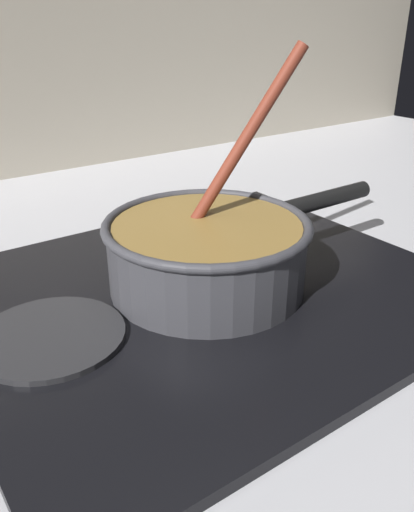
% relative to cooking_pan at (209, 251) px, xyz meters
% --- Properties ---
extents(ground, '(2.40, 1.60, 0.04)m').
position_rel_cooking_pan_xyz_m(ground, '(-0.01, -0.16, -0.08)').
color(ground, '#B7B7BC').
extents(backsplash_wall, '(2.40, 0.02, 0.55)m').
position_rel_cooking_pan_xyz_m(backsplash_wall, '(-0.01, 0.63, 0.22)').
color(backsplash_wall, '#B2A893').
rests_on(backsplash_wall, ground).
extents(hob_plate, '(0.56, 0.48, 0.01)m').
position_rel_cooking_pan_xyz_m(hob_plate, '(-0.00, -0.00, -0.05)').
color(hob_plate, black).
rests_on(hob_plate, ground).
extents(burner_ring, '(0.20, 0.20, 0.01)m').
position_rel_cooking_pan_xyz_m(burner_ring, '(-0.00, -0.00, -0.04)').
color(burner_ring, '#592D0C').
rests_on(burner_ring, hob_plate).
extents(spare_burner, '(0.15, 0.15, 0.01)m').
position_rel_cooking_pan_xyz_m(spare_burner, '(-0.19, -0.00, -0.04)').
color(spare_burner, '#262628').
rests_on(spare_burner, hob_plate).
extents(cooking_pan, '(0.38, 0.24, 0.26)m').
position_rel_cooking_pan_xyz_m(cooking_pan, '(0.00, 0.00, 0.00)').
color(cooking_pan, '#38383D').
rests_on(cooking_pan, hob_plate).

